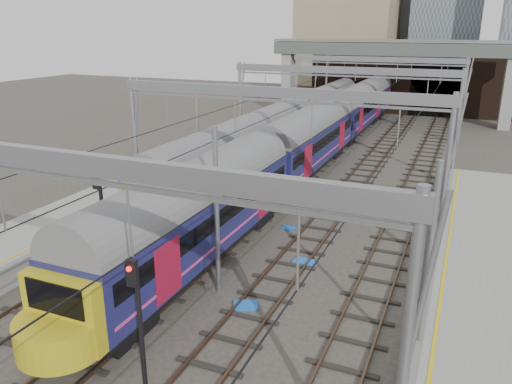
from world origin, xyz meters
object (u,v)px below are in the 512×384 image
at_px(train_main, 336,121).
at_px(signal_near_centre, 138,309).
at_px(signal_near_left, 101,210).
at_px(train_second, 288,124).
at_px(relay_cabinet, 84,241).

bearing_deg(train_main, signal_near_centre, -85.38).
distance_m(signal_near_left, signal_near_centre, 7.95).
distance_m(train_main, train_second, 4.31).
relative_size(train_main, signal_near_centre, 15.15).
bearing_deg(relay_cabinet, train_second, 97.03).
xyz_separation_m(train_second, signal_near_left, (0.93, -26.28, 0.83)).
relative_size(train_second, signal_near_centre, 10.05).
bearing_deg(train_main, train_second, -158.39).
height_order(train_second, signal_near_centre, train_second).
xyz_separation_m(signal_near_left, signal_near_centre, (5.76, -5.47, -0.34)).
bearing_deg(relay_cabinet, signal_near_centre, -28.67).
xyz_separation_m(train_second, relay_cabinet, (-1.80, -24.66, -1.76)).
height_order(signal_near_left, signal_near_centre, signal_near_left).
height_order(signal_near_left, relay_cabinet, signal_near_left).
relative_size(train_second, signal_near_left, 8.82).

